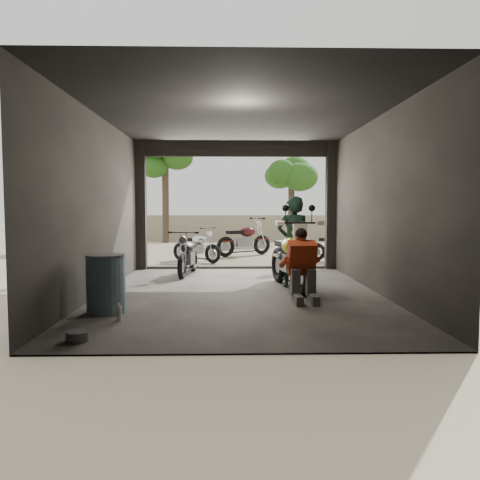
{
  "coord_description": "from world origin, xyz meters",
  "views": [
    {
      "loc": [
        -0.18,
        -8.37,
        1.57
      ],
      "look_at": [
        0.03,
        0.6,
        0.94
      ],
      "focal_mm": 35.0,
      "sensor_mm": 36.0,
      "label": 1
    }
  ],
  "objects_px": {
    "outside_bike_c": "(337,244)",
    "rider": "(293,242)",
    "left_bike": "(188,253)",
    "stool": "(280,258)",
    "helmet": "(279,250)",
    "oil_drum": "(106,285)",
    "outside_bike_a": "(196,244)",
    "outside_bike_b": "(244,237)",
    "mechanic": "(303,267)",
    "sign_post": "(359,209)",
    "main_bike": "(289,254)"
  },
  "relations": [
    {
      "from": "left_bike",
      "to": "outside_bike_a",
      "type": "distance_m",
      "value": 2.68
    },
    {
      "from": "stool",
      "to": "helmet",
      "type": "bearing_deg",
      "value": -133.02
    },
    {
      "from": "outside_bike_b",
      "to": "rider",
      "type": "relative_size",
      "value": 1.02
    },
    {
      "from": "outside_bike_c",
      "to": "stool",
      "type": "distance_m",
      "value": 3.27
    },
    {
      "from": "left_bike",
      "to": "outside_bike_a",
      "type": "bearing_deg",
      "value": 97.22
    },
    {
      "from": "outside_bike_a",
      "to": "stool",
      "type": "xyz_separation_m",
      "value": [
        2.15,
        -2.54,
        -0.12
      ]
    },
    {
      "from": "left_bike",
      "to": "outside_bike_b",
      "type": "xyz_separation_m",
      "value": [
        1.44,
        4.39,
        0.1
      ]
    },
    {
      "from": "rider",
      "to": "outside_bike_a",
      "type": "bearing_deg",
      "value": -69.55
    },
    {
      "from": "main_bike",
      "to": "rider",
      "type": "bearing_deg",
      "value": 47.43
    },
    {
      "from": "helmet",
      "to": "oil_drum",
      "type": "relative_size",
      "value": 0.28
    },
    {
      "from": "rider",
      "to": "mechanic",
      "type": "relative_size",
      "value": 1.51
    },
    {
      "from": "outside_bike_c",
      "to": "helmet",
      "type": "bearing_deg",
      "value": 155.05
    },
    {
      "from": "outside_bike_a",
      "to": "helmet",
      "type": "relative_size",
      "value": 6.07
    },
    {
      "from": "stool",
      "to": "oil_drum",
      "type": "xyz_separation_m",
      "value": [
        -3.02,
        -4.01,
        0.05
      ]
    },
    {
      "from": "helmet",
      "to": "left_bike",
      "type": "bearing_deg",
      "value": -171.93
    },
    {
      "from": "main_bike",
      "to": "rider",
      "type": "xyz_separation_m",
      "value": [
        0.1,
        0.15,
        0.22
      ]
    },
    {
      "from": "rider",
      "to": "stool",
      "type": "relative_size",
      "value": 3.88
    },
    {
      "from": "rider",
      "to": "sign_post",
      "type": "xyz_separation_m",
      "value": [
        2.04,
        2.76,
        0.65
      ]
    },
    {
      "from": "left_bike",
      "to": "stool",
      "type": "distance_m",
      "value": 2.16
    },
    {
      "from": "outside_bike_a",
      "to": "mechanic",
      "type": "xyz_separation_m",
      "value": [
        2.16,
        -5.82,
        0.08
      ]
    },
    {
      "from": "outside_bike_b",
      "to": "stool",
      "type": "distance_m",
      "value": 4.32
    },
    {
      "from": "outside_bike_c",
      "to": "oil_drum",
      "type": "distance_m",
      "value": 8.29
    },
    {
      "from": "outside_bike_a",
      "to": "helmet",
      "type": "height_order",
      "value": "outside_bike_a"
    },
    {
      "from": "helmet",
      "to": "sign_post",
      "type": "relative_size",
      "value": 0.11
    },
    {
      "from": "outside_bike_a",
      "to": "outside_bike_b",
      "type": "relative_size",
      "value": 0.83
    },
    {
      "from": "rider",
      "to": "sign_post",
      "type": "height_order",
      "value": "sign_post"
    },
    {
      "from": "helmet",
      "to": "oil_drum",
      "type": "bearing_deg",
      "value": -121.83
    },
    {
      "from": "left_bike",
      "to": "outside_bike_c",
      "type": "distance_m",
      "value": 4.94
    },
    {
      "from": "mechanic",
      "to": "stool",
      "type": "height_order",
      "value": "mechanic"
    },
    {
      "from": "outside_bike_a",
      "to": "oil_drum",
      "type": "distance_m",
      "value": 6.61
    },
    {
      "from": "outside_bike_a",
      "to": "helmet",
      "type": "distance_m",
      "value": 3.33
    },
    {
      "from": "stool",
      "to": "sign_post",
      "type": "height_order",
      "value": "sign_post"
    },
    {
      "from": "outside_bike_a",
      "to": "mechanic",
      "type": "relative_size",
      "value": 1.27
    },
    {
      "from": "stool",
      "to": "sign_post",
      "type": "distance_m",
      "value": 2.55
    },
    {
      "from": "outside_bike_a",
      "to": "mechanic",
      "type": "distance_m",
      "value": 6.21
    },
    {
      "from": "stool",
      "to": "sign_post",
      "type": "xyz_separation_m",
      "value": [
        2.09,
        0.92,
        1.15
      ]
    },
    {
      "from": "sign_post",
      "to": "main_bike",
      "type": "bearing_deg",
      "value": -131.68
    },
    {
      "from": "main_bike",
      "to": "left_bike",
      "type": "xyz_separation_m",
      "value": [
        -2.1,
        1.84,
        -0.15
      ]
    },
    {
      "from": "left_bike",
      "to": "outside_bike_b",
      "type": "relative_size",
      "value": 0.85
    },
    {
      "from": "mechanic",
      "to": "helmet",
      "type": "bearing_deg",
      "value": 87.28
    },
    {
      "from": "left_bike",
      "to": "oil_drum",
      "type": "xyz_separation_m",
      "value": [
        -0.87,
        -3.87,
        -0.09
      ]
    },
    {
      "from": "main_bike",
      "to": "outside_bike_a",
      "type": "relative_size",
      "value": 1.33
    },
    {
      "from": "rider",
      "to": "sign_post",
      "type": "relative_size",
      "value": 0.78
    },
    {
      "from": "main_bike",
      "to": "sign_post",
      "type": "distance_m",
      "value": 3.7
    },
    {
      "from": "oil_drum",
      "to": "left_bike",
      "type": "bearing_deg",
      "value": 77.36
    },
    {
      "from": "left_bike",
      "to": "sign_post",
      "type": "height_order",
      "value": "sign_post"
    },
    {
      "from": "outside_bike_c",
      "to": "helmet",
      "type": "xyz_separation_m",
      "value": [
        -1.97,
        -2.65,
        0.07
      ]
    },
    {
      "from": "helmet",
      "to": "oil_drum",
      "type": "height_order",
      "value": "oil_drum"
    },
    {
      "from": "outside_bike_b",
      "to": "sign_post",
      "type": "bearing_deg",
      "value": -173.59
    },
    {
      "from": "outside_bike_c",
      "to": "rider",
      "type": "height_order",
      "value": "rider"
    }
  ]
}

